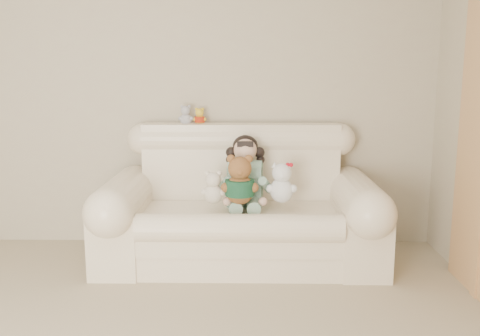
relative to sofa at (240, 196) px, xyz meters
The scene contains 8 objects.
wall_back 1.14m from the sofa, 142.60° to the left, with size 4.50×4.50×0.00m, color #C1B799.
sofa is the anchor object (origin of this frame).
seated_child 0.20m from the sofa, 65.45° to the left, with size 0.33×0.41×0.55m, color #2C7B53, non-canonical shape.
brown_teddy 0.25m from the sofa, 90.06° to the right, with size 0.27×0.21×0.42m, color brown, non-canonical shape.
white_cat 0.36m from the sofa, 19.32° to the right, with size 0.22×0.17×0.35m, color white, non-canonical shape.
cream_teddy 0.27m from the sofa, 143.22° to the right, with size 0.18×0.14×0.28m, color white, non-canonical shape.
yellow_mini_bear 0.77m from the sofa, 130.88° to the left, with size 0.11×0.08×0.17m, color yellow, non-canonical shape.
grey_mini_plush 0.83m from the sofa, 139.94° to the left, with size 0.12×0.10×0.19m, color #B8B8BF, non-canonical shape.
Camera 1 is at (0.73, -1.84, 1.43)m, focal length 39.38 mm.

